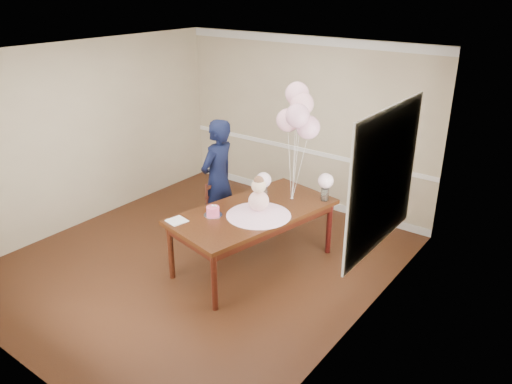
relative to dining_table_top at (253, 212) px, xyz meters
name	(u,v)px	position (x,y,z in m)	size (l,w,h in m)	color
floor	(201,260)	(-0.62, -0.35, -0.77)	(4.50, 5.00, 0.00)	black
ceiling	(191,54)	(-0.62, -0.35, 1.93)	(4.50, 5.00, 0.02)	silver
wall_back	(303,123)	(-0.62, 2.15, 0.58)	(4.50, 0.02, 2.70)	tan
wall_left	(85,135)	(-2.87, -0.35, 0.58)	(0.02, 5.00, 2.70)	tan
wall_right	(364,213)	(1.63, -0.35, 0.58)	(0.02, 5.00, 2.70)	tan
chair_rail_trim	(302,150)	(-0.62, 2.14, 0.13)	(4.50, 0.02, 0.07)	white
crown_molding	(306,40)	(-0.62, 2.14, 1.86)	(4.50, 0.02, 0.12)	silver
baseboard_trim	(300,197)	(-0.62, 2.14, -0.71)	(4.50, 0.02, 0.12)	silver
window_frame	(384,179)	(1.61, 0.15, 0.78)	(0.02, 1.66, 1.56)	white
window_blinds	(383,178)	(1.59, 0.15, 0.78)	(0.01, 1.50, 1.40)	silver
dining_table_top	(253,212)	(0.00, 0.00, 0.00)	(1.06, 2.12, 0.05)	black
table_apron	(253,217)	(0.00, 0.00, -0.08)	(0.95, 2.01, 0.11)	black
table_leg_fl	(171,252)	(-0.63, -0.86, -0.40)	(0.07, 0.07, 0.74)	black
table_leg_fr	(214,282)	(0.24, -1.04, -0.40)	(0.07, 0.07, 0.74)	black
table_leg_bl	(283,208)	(-0.24, 1.04, -0.40)	(0.07, 0.07, 0.74)	black
table_leg_br	(329,228)	(0.63, 0.86, -0.40)	(0.07, 0.07, 0.74)	black
baby_skirt	(259,211)	(0.14, -0.08, 0.08)	(0.80, 0.80, 0.11)	#FFBBDD
baby_torso	(259,201)	(0.14, -0.08, 0.22)	(0.25, 0.25, 0.25)	#FFA1C8
baby_head	(259,186)	(0.14, -0.08, 0.42)	(0.18, 0.18, 0.18)	beige
baby_hair	(259,181)	(0.14, -0.08, 0.48)	(0.13, 0.13, 0.13)	brown
cake_platter	(213,215)	(-0.30, -0.42, 0.03)	(0.23, 0.23, 0.01)	silver
birthday_cake	(213,211)	(-0.30, -0.42, 0.09)	(0.16, 0.16, 0.11)	#FC4F84
cake_flower_a	(213,206)	(-0.30, -0.42, 0.16)	(0.03, 0.03, 0.03)	white
cake_flower_b	(216,206)	(-0.27, -0.41, 0.16)	(0.03, 0.03, 0.03)	silver
rose_vase_near	(263,193)	(-0.09, 0.34, 0.11)	(0.11, 0.11, 0.17)	white
roses_near	(264,180)	(-0.09, 0.34, 0.30)	(0.20, 0.20, 0.20)	#F9D0E1
rose_vase_far	(325,194)	(0.57, 0.80, 0.11)	(0.11, 0.11, 0.17)	silver
roses_far	(326,181)	(0.57, 0.80, 0.30)	(0.20, 0.20, 0.20)	#FFD5DF
napkin	(177,221)	(-0.54, -0.81, 0.03)	(0.21, 0.21, 0.01)	white
balloon_weight	(292,199)	(0.22, 0.55, 0.04)	(0.04, 0.04, 0.02)	silver
balloon_a	(288,120)	(0.12, 0.57, 1.08)	(0.30, 0.30, 0.30)	#F2ABBF
balloon_b	(298,116)	(0.31, 0.48, 1.19)	(0.30, 0.30, 0.30)	#DC9CB8
balloon_c	(302,104)	(0.26, 0.65, 1.30)	(0.30, 0.30, 0.30)	#EAA6B5
balloon_d	(297,94)	(0.16, 0.69, 1.40)	(0.30, 0.30, 0.30)	#E5A2B6
balloon_e	(308,127)	(0.39, 0.60, 1.03)	(0.30, 0.30, 0.30)	#DC9CB5
balloon_ribbon_a	(290,166)	(0.17, 0.56, 0.48)	(0.00, 0.00, 0.89)	white
balloon_ribbon_b	(294,165)	(0.27, 0.51, 0.53)	(0.00, 0.00, 0.99)	white
balloon_ribbon_c	(296,159)	(0.24, 0.60, 0.59)	(0.00, 0.00, 1.10)	white
balloon_ribbon_d	(294,154)	(0.19, 0.62, 0.64)	(0.00, 0.00, 1.21)	white
balloon_ribbon_e	(299,170)	(0.31, 0.57, 0.45)	(0.00, 0.00, 0.84)	white
dining_chair_seat	(224,216)	(-0.72, 0.27, -0.37)	(0.39, 0.39, 0.04)	#3B1F10
chair_leg_fl	(209,230)	(-0.86, 0.10, -0.58)	(0.04, 0.04, 0.38)	#391C0F
chair_leg_fr	(227,236)	(-0.55, 0.12, -0.58)	(0.04, 0.04, 0.38)	black
chair_leg_bl	(223,222)	(-0.88, 0.42, -0.58)	(0.04, 0.04, 0.38)	#36170E
chair_leg_br	(240,228)	(-0.57, 0.43, -0.58)	(0.04, 0.04, 0.38)	#3E1A11
chair_back_post_l	(207,200)	(-0.88, 0.10, -0.12)	(0.04, 0.04, 0.49)	#38160F
chair_back_post_r	(221,193)	(-0.90, 0.41, -0.12)	(0.04, 0.04, 0.49)	#3D1710
chair_slat_low	(214,203)	(-0.89, 0.26, -0.22)	(0.03, 0.35, 0.04)	#3D2310
chair_slat_mid	(214,194)	(-0.89, 0.26, -0.08)	(0.03, 0.35, 0.04)	#34120E
chair_slat_top	(213,185)	(-0.89, 0.26, 0.06)	(0.03, 0.35, 0.04)	#37190F
woman	(218,180)	(-0.90, 0.36, 0.11)	(0.63, 0.42, 1.75)	black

